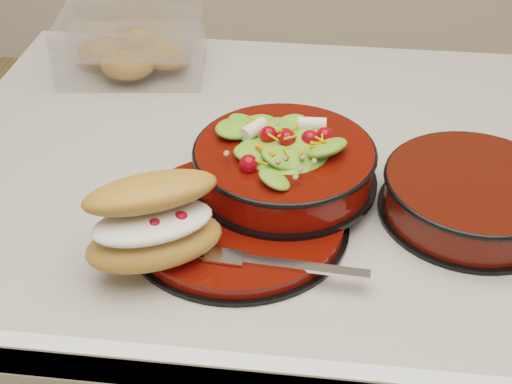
# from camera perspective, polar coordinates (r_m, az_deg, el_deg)

# --- Properties ---
(island_counter) EXTENTS (1.24, 0.74, 0.90)m
(island_counter) POSITION_cam_1_polar(r_m,az_deg,el_deg) (1.29, 8.08, -14.41)
(island_counter) COLOR white
(island_counter) RESTS_ON ground
(dinner_plate) EXTENTS (0.27, 0.27, 0.02)m
(dinner_plate) POSITION_cam_1_polar(r_m,az_deg,el_deg) (0.86, -1.43, -2.32)
(dinner_plate) COLOR black
(dinner_plate) RESTS_ON island_counter
(salad_bowl) EXTENTS (0.24, 0.24, 0.10)m
(salad_bowl) POSITION_cam_1_polar(r_m,az_deg,el_deg) (0.89, 2.28, 2.77)
(salad_bowl) COLOR black
(salad_bowl) RESTS_ON dinner_plate
(croissant) EXTENTS (0.17, 0.16, 0.09)m
(croissant) POSITION_cam_1_polar(r_m,az_deg,el_deg) (0.78, -8.14, -2.33)
(croissant) COLOR #C2763B
(croissant) RESTS_ON dinner_plate
(fork) EXTENTS (0.18, 0.03, 0.00)m
(fork) POSITION_cam_1_polar(r_m,az_deg,el_deg) (0.78, 1.93, -5.74)
(fork) COLOR silver
(fork) RESTS_ON dinner_plate
(pastry_box) EXTENTS (0.25, 0.19, 0.09)m
(pastry_box) POSITION_cam_1_polar(r_m,az_deg,el_deg) (1.22, -9.79, 11.51)
(pastry_box) COLOR white
(pastry_box) RESTS_ON island_counter
(extra_bowl) EXTENTS (0.23, 0.23, 0.05)m
(extra_bowl) POSITION_cam_1_polar(r_m,az_deg,el_deg) (0.91, 16.93, -0.18)
(extra_bowl) COLOR black
(extra_bowl) RESTS_ON island_counter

